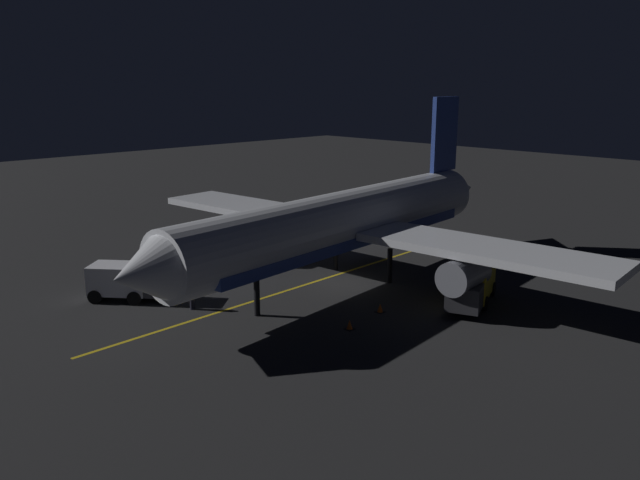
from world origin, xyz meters
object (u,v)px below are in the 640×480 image
at_px(baggage_truck, 130,282).
at_px(traffic_cone_near_left, 350,325).
at_px(traffic_cone_far, 212,275).
at_px(catering_truck, 472,286).
at_px(airliner, 346,222).
at_px(traffic_cone_under_wing, 177,276).
at_px(ground_crew_worker, 192,296).
at_px(traffic_cone_near_right, 380,308).

relative_size(baggage_truck, traffic_cone_near_left, 10.05).
bearing_deg(traffic_cone_far, catering_truck, -152.03).
xyz_separation_m(airliner, baggage_truck, (7.27, 12.56, -3.09)).
bearing_deg(airliner, traffic_cone_under_wing, 42.09).
relative_size(catering_truck, traffic_cone_near_left, 11.85).
distance_m(airliner, traffic_cone_under_wing, 12.66).
height_order(catering_truck, traffic_cone_far, catering_truck).
relative_size(traffic_cone_under_wing, traffic_cone_far, 1.00).
height_order(airliner, ground_crew_worker, airliner).
distance_m(airliner, traffic_cone_far, 10.41).
relative_size(ground_crew_worker, traffic_cone_far, 3.16).
distance_m(catering_truck, ground_crew_worker, 17.45).
xyz_separation_m(airliner, catering_truck, (-8.66, -2.30, -3.10)).
bearing_deg(airliner, traffic_cone_near_left, 134.26).
height_order(baggage_truck, catering_truck, baggage_truck).
bearing_deg(ground_crew_worker, traffic_cone_near_left, -153.79).
bearing_deg(traffic_cone_under_wing, airliner, -137.91).
bearing_deg(traffic_cone_near_left, airliner, -45.74).
height_order(airliner, traffic_cone_under_wing, airliner).
bearing_deg(ground_crew_worker, baggage_truck, 22.54).
relative_size(traffic_cone_near_left, traffic_cone_near_right, 1.00).
bearing_deg(traffic_cone_near_left, traffic_cone_near_right, -80.70).
bearing_deg(airliner, traffic_cone_far, 40.18).
distance_m(catering_truck, traffic_cone_under_wing, 20.40).
height_order(airliner, traffic_cone_near_left, airliner).
xyz_separation_m(airliner, traffic_cone_near_right, (-5.59, 2.96, -4.03)).
xyz_separation_m(traffic_cone_near_left, traffic_cone_under_wing, (15.05, 1.75, 0.00)).
distance_m(baggage_truck, traffic_cone_near_left, 14.83).
relative_size(baggage_truck, catering_truck, 0.85).
bearing_deg(traffic_cone_under_wing, traffic_cone_near_right, -160.65).
height_order(baggage_truck, traffic_cone_under_wing, baggage_truck).
distance_m(airliner, ground_crew_worker, 11.65).
bearing_deg(traffic_cone_under_wing, baggage_truck, 109.98).
distance_m(catering_truck, traffic_cone_near_left, 9.00).
bearing_deg(catering_truck, ground_crew_worker, 48.44).
xyz_separation_m(baggage_truck, ground_crew_worker, (-4.35, -1.80, -0.31)).
height_order(catering_truck, traffic_cone_under_wing, catering_truck).
height_order(airliner, catering_truck, airliner).
distance_m(baggage_truck, catering_truck, 21.78).
height_order(traffic_cone_near_right, traffic_cone_far, same).
xyz_separation_m(ground_crew_worker, traffic_cone_near_left, (-9.06, -4.46, -0.64)).
height_order(traffic_cone_near_left, traffic_cone_near_right, same).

